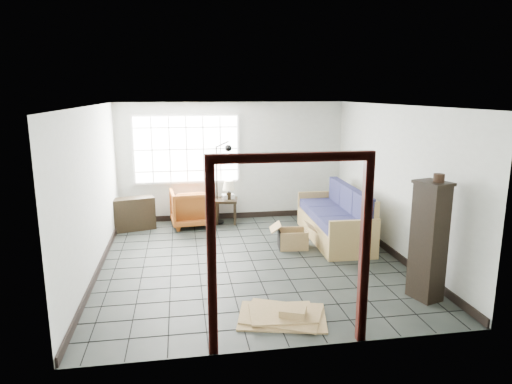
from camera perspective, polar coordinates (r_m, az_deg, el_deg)
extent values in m
plane|color=black|center=(7.85, -0.54, -8.57)|extent=(5.50, 5.50, 0.00)
cube|color=#AEB2AB|center=(10.17, -2.97, 3.84)|extent=(5.00, 0.02, 2.60)
cube|color=#AEB2AB|center=(4.87, 4.48, -5.67)|extent=(5.00, 0.02, 2.60)
cube|color=#AEB2AB|center=(7.52, -19.73, 0.09)|extent=(0.02, 5.50, 2.60)
cube|color=#AEB2AB|center=(8.24, 16.88, 1.30)|extent=(0.02, 5.50, 2.60)
cube|color=white|center=(7.33, -0.58, 10.76)|extent=(5.00, 5.50, 0.02)
cube|color=black|center=(10.40, -2.88, -2.95)|extent=(4.95, 0.03, 0.12)
cube|color=black|center=(7.86, -18.92, -8.77)|extent=(0.03, 5.45, 0.12)
cube|color=black|center=(8.55, 16.24, -6.88)|extent=(0.03, 5.45, 0.12)
cube|color=silver|center=(10.03, -8.67, 5.32)|extent=(2.32, 0.06, 1.52)
cube|color=white|center=(9.99, -8.67, 5.30)|extent=(2.20, 0.02, 1.40)
cube|color=#3A110D|center=(4.88, -5.57, -8.79)|extent=(0.10, 0.08, 2.10)
cube|color=#3A110D|center=(5.26, 13.41, -7.49)|extent=(0.10, 0.08, 2.10)
cube|color=#3A110D|center=(4.73, 4.51, 4.36)|extent=(1.80, 0.08, 0.10)
cube|color=olive|center=(9.01, 9.65, -4.63)|extent=(0.95, 2.24, 0.40)
cube|color=olive|center=(7.93, 12.15, -5.92)|extent=(0.89, 0.09, 0.71)
cube|color=olive|center=(10.02, 7.74, -1.91)|extent=(0.89, 0.09, 0.71)
cube|color=olive|center=(9.02, 12.16, -2.01)|extent=(0.15, 2.21, 0.77)
cube|color=#1A1B42|center=(8.26, 11.09, -4.18)|extent=(0.82, 0.73, 0.18)
cube|color=#1A1B42|center=(8.29, 13.26, -2.30)|extent=(0.17, 0.71, 0.58)
cube|color=#1A1B42|center=(8.92, 9.58, -2.87)|extent=(0.82, 0.73, 0.18)
cube|color=#1A1B42|center=(8.96, 11.60, -1.14)|extent=(0.17, 0.71, 0.58)
cube|color=#1A1B42|center=(9.60, 8.29, -1.74)|extent=(0.82, 0.73, 0.18)
cube|color=#1A1B42|center=(9.63, 10.17, -0.14)|extent=(0.17, 0.71, 0.58)
imported|color=brown|center=(9.82, -8.09, -1.72)|extent=(0.92, 0.87, 0.87)
cube|color=black|center=(9.96, -3.77, -1.04)|extent=(0.55, 0.55, 0.06)
cube|color=black|center=(9.85, -4.93, -2.77)|extent=(0.05, 0.05, 0.48)
cube|color=black|center=(9.83, -2.68, -2.77)|extent=(0.05, 0.05, 0.48)
cube|color=black|center=(10.22, -4.77, -2.21)|extent=(0.05, 0.05, 0.48)
cube|color=black|center=(10.20, -2.61, -2.21)|extent=(0.05, 0.05, 0.48)
cylinder|color=black|center=(9.92, -3.41, -0.49)|extent=(0.12, 0.12, 0.14)
cylinder|color=black|center=(9.89, -3.42, 0.20)|extent=(0.03, 0.03, 0.10)
cone|color=beige|center=(9.87, -3.43, 0.85)|extent=(0.31, 0.31, 0.21)
cube|color=silver|center=(9.98, -3.51, -0.56)|extent=(0.28, 0.23, 0.09)
cylinder|color=black|center=(9.96, -4.24, -0.60)|extent=(0.03, 0.06, 0.06)
cylinder|color=black|center=(10.07, -4.82, -3.76)|extent=(0.31, 0.31, 0.03)
cylinder|color=black|center=(9.87, -4.91, 0.92)|extent=(0.03, 0.03, 1.67)
cylinder|color=black|center=(9.67, -4.26, 5.96)|extent=(0.28, 0.06, 0.15)
sphere|color=black|center=(9.62, -3.50, 5.49)|extent=(0.17, 0.17, 0.15)
cube|color=black|center=(9.80, -15.12, -2.65)|extent=(0.93, 0.56, 0.68)
cube|color=black|center=(9.80, -15.12, -2.59)|extent=(0.86, 0.50, 0.03)
cube|color=black|center=(6.65, 20.76, -5.86)|extent=(0.41, 0.48, 1.63)
cube|color=black|center=(6.45, 21.31, 1.07)|extent=(0.46, 0.53, 0.04)
cylinder|color=black|center=(6.42, 21.90, 1.64)|extent=(0.15, 0.15, 0.11)
cube|color=olive|center=(8.50, 4.58, -6.87)|extent=(0.54, 0.45, 0.02)
cube|color=black|center=(8.42, 2.90, -5.89)|extent=(0.06, 0.40, 0.34)
cube|color=olive|center=(8.49, 6.29, -5.79)|extent=(0.06, 0.40, 0.34)
cube|color=olive|center=(8.26, 4.81, -6.27)|extent=(0.50, 0.07, 0.34)
cube|color=olive|center=(8.64, 4.41, -5.43)|extent=(0.50, 0.07, 0.34)
cube|color=olive|center=(8.34, 2.44, -4.39)|extent=(0.23, 0.42, 0.14)
cube|color=olive|center=(8.43, 6.80, -4.28)|extent=(0.23, 0.42, 0.14)
cube|color=olive|center=(6.02, 3.29, -15.28)|extent=(1.25, 1.01, 0.02)
cube|color=olive|center=(6.01, 3.29, -15.09)|extent=(1.17, 1.05, 0.02)
cube|color=olive|center=(6.00, 3.29, -14.90)|extent=(0.87, 0.66, 0.02)
cube|color=olive|center=(5.93, 4.64, -14.66)|extent=(0.39, 0.36, 0.09)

